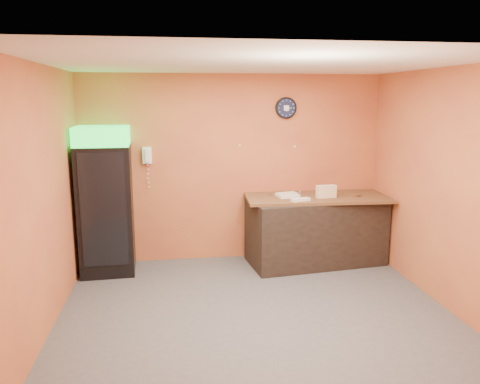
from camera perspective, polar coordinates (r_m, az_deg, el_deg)
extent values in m
plane|color=#47474C|center=(5.60, 1.95, -14.51)|extent=(4.50, 4.50, 0.00)
cube|color=#C57037|center=(7.09, -0.83, 2.91)|extent=(4.50, 0.02, 2.80)
cube|color=#C57037|center=(5.24, -22.95, -1.03)|extent=(0.02, 4.00, 2.80)
cube|color=#C57037|center=(5.97, 23.84, 0.32)|extent=(0.02, 4.00, 2.80)
cube|color=white|center=(5.05, 2.17, 15.42)|extent=(4.50, 4.00, 0.02)
cube|color=black|center=(6.85, -15.98, -2.07)|extent=(0.76, 0.76, 1.81)
cube|color=#1BEB3E|center=(6.69, -16.46, 6.58)|extent=(0.76, 0.76, 0.26)
cube|color=black|center=(6.48, -16.58, -2.15)|extent=(0.60, 0.05, 1.55)
cube|color=black|center=(7.12, 9.19, -4.70)|extent=(2.06, 1.10, 0.98)
cylinder|color=black|center=(7.14, 5.62, 10.16)|extent=(0.32, 0.05, 0.32)
cylinder|color=#0F1433|center=(7.11, 5.67, 10.16)|extent=(0.27, 0.01, 0.27)
cube|color=white|center=(7.10, 5.69, 10.15)|extent=(0.08, 0.00, 0.08)
cube|color=white|center=(6.97, -11.25, 4.41)|extent=(0.13, 0.08, 0.24)
cube|color=white|center=(6.92, -11.27, 4.36)|extent=(0.05, 0.04, 0.20)
cube|color=brown|center=(6.99, 9.32, -0.66)|extent=(2.12, 1.00, 0.04)
cube|color=#F6E2BF|center=(6.90, 10.45, -0.43)|extent=(0.30, 0.13, 0.06)
cube|color=#F6E2BF|center=(6.89, 10.47, 0.06)|extent=(0.30, 0.13, 0.06)
cube|color=#F6E2BF|center=(6.88, 10.49, 0.56)|extent=(0.30, 0.13, 0.06)
cube|color=silver|center=(6.82, 6.03, -0.53)|extent=(0.31, 0.15, 0.04)
cube|color=silver|center=(6.63, 7.39, -0.92)|extent=(0.29, 0.17, 0.04)
cube|color=silver|center=(6.97, 5.62, -0.25)|extent=(0.33, 0.19, 0.04)
cylinder|color=silver|center=(7.09, 7.37, -0.03)|extent=(0.06, 0.06, 0.06)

